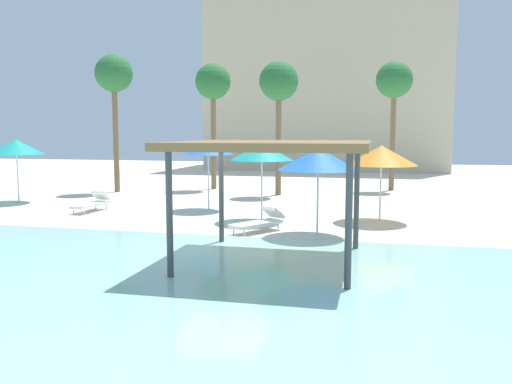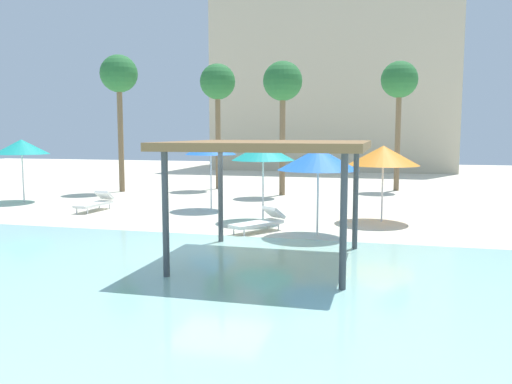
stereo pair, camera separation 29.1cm
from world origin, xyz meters
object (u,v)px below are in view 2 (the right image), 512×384
Objects in this scene: palm_tree_0 at (283,84)px; lounge_chair_0 at (96,202)px; beach_umbrella_teal_1 at (21,147)px; beach_umbrella_blue_0 at (211,148)px; beach_umbrella_blue_5 at (318,159)px; lounge_chair_1 at (261,221)px; beach_umbrella_orange_2 at (383,156)px; palm_tree_1 at (218,85)px; palm_tree_2 at (119,77)px; palm_tree_3 at (399,83)px; shade_pavilion at (271,149)px; beach_umbrella_teal_3 at (263,152)px.

lounge_chair_0 is at bearing -131.55° from palm_tree_0.
beach_umbrella_blue_0 is at bearing -1.22° from beach_umbrella_teal_1.
beach_umbrella_blue_5 is 1.37× the size of lounge_chair_1.
beach_umbrella_orange_2 is (15.54, -1.47, -0.16)m from beach_umbrella_teal_1.
lounge_chair_0 is at bearing -103.61° from palm_tree_1.
palm_tree_2 reaches higher than beach_umbrella_orange_2.
palm_tree_1 is 9.55m from palm_tree_3.
beach_umbrella_blue_5 is at bearing 79.72° from shade_pavilion.
beach_umbrella_teal_1 is at bearing -153.76° from palm_tree_0.
lounge_chair_1 is at bearing 174.04° from beach_umbrella_blue_5.
palm_tree_3 is (0.60, 10.24, 3.34)m from beach_umbrella_orange_2.
beach_umbrella_orange_2 is 0.97× the size of beach_umbrella_teal_3.
beach_umbrella_teal_3 is 0.40× the size of palm_tree_1.
palm_tree_1 is (-3.95, 1.96, 0.23)m from palm_tree_0.
beach_umbrella_orange_2 is 0.39× the size of palm_tree_3.
shade_pavilion is 2.28× the size of lounge_chair_1.
beach_umbrella_blue_0 is 1.02× the size of beach_umbrella_teal_3.
palm_tree_1 is (-6.36, 15.22, 2.91)m from shade_pavilion.
shade_pavilion is 1.67× the size of beach_umbrella_orange_2.
palm_tree_3 is (2.43, 13.27, 3.34)m from beach_umbrella_blue_5.
palm_tree_3 is at bearing 86.63° from beach_umbrella_orange_2.
palm_tree_0 is at bearing 100.31° from shade_pavilion.
lounge_chair_1 is at bearing -78.59° from beach_umbrella_teal_3.
palm_tree_1 reaches higher than lounge_chair_0.
beach_umbrella_blue_0 reaches higher than beach_umbrella_orange_2.
beach_umbrella_orange_2 is at bearing -10.86° from beach_umbrella_blue_0.
lounge_chair_0 is at bearing -69.91° from palm_tree_2.
beach_umbrella_teal_3 reaches higher than lounge_chair_0.
shade_pavilion is at bearing -31.46° from beach_umbrella_teal_1.
shade_pavilion is 0.65× the size of palm_tree_1.
beach_umbrella_blue_5 is (2.19, -2.19, -0.12)m from beach_umbrella_teal_3.
beach_umbrella_orange_2 is at bearing 11.76° from beach_umbrella_teal_3.
lounge_chair_1 is at bearing -43.01° from palm_tree_2.
palm_tree_0 is at bearing 107.35° from beach_umbrella_blue_5.
beach_umbrella_orange_2 is 1.37× the size of lounge_chair_1.
palm_tree_1 reaches higher than beach_umbrella_blue_5.
beach_umbrella_teal_3 reaches higher than beach_umbrella_orange_2.
shade_pavilion is 4.53m from lounge_chair_1.
palm_tree_0 reaches higher than shade_pavilion.
beach_umbrella_blue_5 reaches higher than lounge_chair_0.
beach_umbrella_blue_0 is at bearing 118.26° from shade_pavilion.
beach_umbrella_teal_3 is 1.03× the size of beach_umbrella_blue_5.
palm_tree_1 reaches higher than beach_umbrella_blue_0.
shade_pavilion is 8.87m from beach_umbrella_blue_0.
palm_tree_0 is at bearing 26.24° from beach_umbrella_teal_1.
palm_tree_3 is (5.47, 3.51, 0.26)m from palm_tree_0.
beach_umbrella_blue_5 is at bearing 76.25° from lounge_chair_0.
beach_umbrella_teal_1 reaches higher than beach_umbrella_teal_3.
beach_umbrella_orange_2 reaches higher than lounge_chair_1.
beach_umbrella_teal_1 is at bearing -105.63° from lounge_chair_0.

